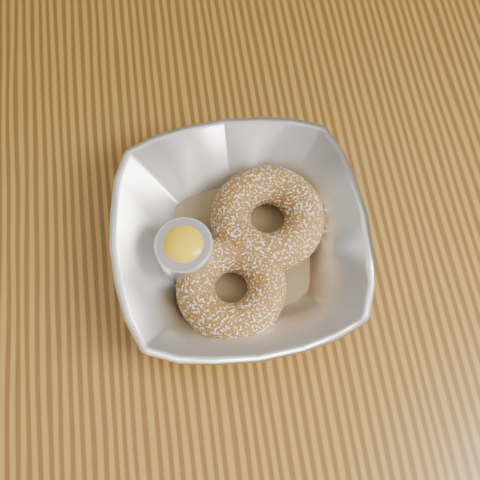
{
  "coord_description": "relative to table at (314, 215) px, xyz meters",
  "views": [
    {
      "loc": [
        -0.12,
        -0.24,
        1.25
      ],
      "look_at": [
        -0.1,
        -0.07,
        0.78
      ],
      "focal_mm": 42.0,
      "sensor_mm": 36.0,
      "label": 1
    }
  ],
  "objects": [
    {
      "name": "ramekin",
      "position": [
        -0.15,
        -0.07,
        0.13
      ],
      "size": [
        0.05,
        0.05,
        0.05
      ],
      "color": "silver",
      "rests_on": "table"
    },
    {
      "name": "ground_plane",
      "position": [
        0.0,
        0.0,
        -0.65
      ],
      "size": [
        4.0,
        4.0,
        0.0
      ],
      "primitive_type": "plane",
      "color": "#565659",
      "rests_on": "ground"
    },
    {
      "name": "serving_bowl",
      "position": [
        -0.1,
        -0.07,
        0.13
      ],
      "size": [
        0.22,
        0.22,
        0.05
      ],
      "primitive_type": "imported",
      "color": "silver",
      "rests_on": "table"
    },
    {
      "name": "parchment",
      "position": [
        -0.1,
        -0.07,
        0.11
      ],
      "size": [
        0.2,
        0.2,
        0.0
      ],
      "primitive_type": "cube",
      "rotation": [
        0.0,
        0.0,
        0.63
      ],
      "color": "brown",
      "rests_on": "table"
    },
    {
      "name": "donut_front",
      "position": [
        -0.11,
        -0.11,
        0.13
      ],
      "size": [
        0.13,
        0.13,
        0.03
      ],
      "primitive_type": "torus",
      "rotation": [
        0.0,
        0.0,
        0.53
      ],
      "color": "brown",
      "rests_on": "parchment"
    },
    {
      "name": "table",
      "position": [
        0.0,
        0.0,
        0.0
      ],
      "size": [
        1.2,
        0.8,
        0.75
      ],
      "color": "brown",
      "rests_on": "ground_plane"
    },
    {
      "name": "donut_back",
      "position": [
        -0.07,
        -0.05,
        0.13
      ],
      "size": [
        0.11,
        0.11,
        0.04
      ],
      "primitive_type": "torus",
      "rotation": [
        0.0,
        0.0,
        0.07
      ],
      "color": "brown",
      "rests_on": "parchment"
    }
  ]
}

